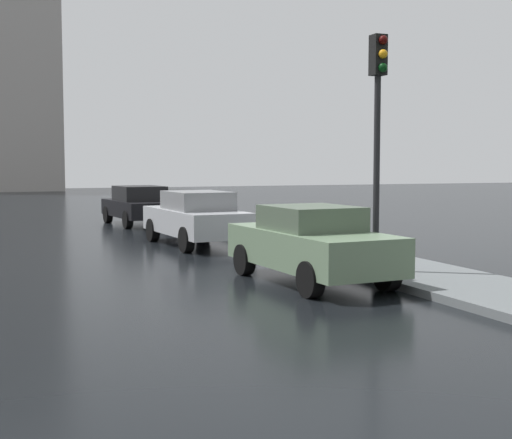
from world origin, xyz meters
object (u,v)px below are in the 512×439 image
at_px(car_black_near_kerb, 139,205).
at_px(traffic_light, 378,109).
at_px(car_green_far_ahead, 311,243).
at_px(car_silver_behind_camera, 196,218).

relative_size(car_black_near_kerb, traffic_light, 0.91).
bearing_deg(car_green_far_ahead, traffic_light, -3.52).
relative_size(car_black_near_kerb, car_silver_behind_camera, 0.94).
height_order(car_black_near_kerb, car_green_far_ahead, car_green_far_ahead).
bearing_deg(traffic_light, car_silver_behind_camera, 104.11).
height_order(car_green_far_ahead, car_silver_behind_camera, car_silver_behind_camera).
xyz_separation_m(car_green_far_ahead, traffic_light, (1.37, -0.01, 2.48)).
xyz_separation_m(car_black_near_kerb, car_green_far_ahead, (0.26, -13.21, 0.01)).
bearing_deg(car_black_near_kerb, car_silver_behind_camera, -94.36).
distance_m(car_silver_behind_camera, traffic_light, 7.05).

